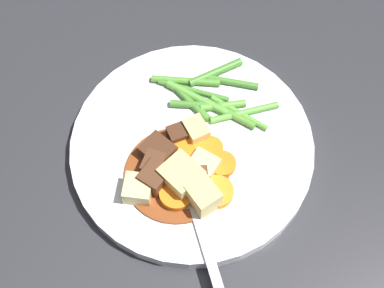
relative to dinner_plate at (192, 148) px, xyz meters
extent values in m
plane|color=#2D2D33|center=(0.00, 0.00, -0.01)|extent=(3.00, 3.00, 0.00)
cylinder|color=white|center=(0.00, 0.00, 0.00)|extent=(0.27, 0.27, 0.02)
cylinder|color=brown|center=(0.04, 0.00, 0.01)|extent=(0.11, 0.11, 0.00)
cylinder|color=orange|center=(0.06, 0.01, 0.02)|extent=(0.05, 0.05, 0.01)
cylinder|color=orange|center=(0.04, 0.05, 0.01)|extent=(0.05, 0.05, 0.01)
cylinder|color=orange|center=(0.01, 0.04, 0.01)|extent=(0.04, 0.04, 0.01)
cylinder|color=orange|center=(0.00, 0.02, 0.01)|extent=(0.03, 0.03, 0.01)
cylinder|color=orange|center=(0.01, 0.00, 0.01)|extent=(0.05, 0.05, 0.01)
cube|color=#E5CC7A|center=(0.06, 0.04, 0.02)|extent=(0.04, 0.04, 0.03)
cube|color=#E5CC7A|center=(-0.01, 0.00, 0.02)|extent=(0.03, 0.03, 0.02)
cube|color=#EAD68C|center=(0.07, -0.03, 0.02)|extent=(0.04, 0.03, 0.02)
cube|color=#E5CC7A|center=(0.05, 0.01, 0.02)|extent=(0.05, 0.05, 0.03)
cube|color=#EAD68C|center=(0.02, 0.02, 0.02)|extent=(0.03, 0.03, 0.02)
cube|color=#56331E|center=(0.04, 0.02, 0.02)|extent=(0.03, 0.03, 0.02)
cube|color=#4C2B19|center=(0.03, -0.03, 0.02)|extent=(0.04, 0.04, 0.02)
cube|color=#4C2B19|center=(0.00, -0.02, 0.02)|extent=(0.03, 0.03, 0.02)
cube|color=#56331E|center=(0.04, -0.03, 0.02)|extent=(0.03, 0.02, 0.02)
cube|color=#56331E|center=(0.06, -0.02, 0.02)|extent=(0.03, 0.03, 0.03)
cylinder|color=#4C8E33|center=(-0.09, 0.01, 0.01)|extent=(0.02, 0.06, 0.01)
cylinder|color=#599E38|center=(-0.05, 0.02, 0.01)|extent=(0.02, 0.06, 0.01)
cylinder|color=#4C8E33|center=(-0.04, -0.01, 0.01)|extent=(0.03, 0.06, 0.01)
cylinder|color=#66AD42|center=(-0.06, 0.04, 0.01)|extent=(0.06, 0.07, 0.01)
cylinder|color=#66AD42|center=(-0.06, 0.03, 0.01)|extent=(0.02, 0.07, 0.01)
cylinder|color=#66AD42|center=(-0.05, -0.02, 0.01)|extent=(0.02, 0.08, 0.01)
cylinder|color=#4C8E33|center=(-0.05, -0.02, 0.01)|extent=(0.03, 0.06, 0.01)
cylinder|color=#4C8E33|center=(-0.05, -0.02, 0.01)|extent=(0.03, 0.05, 0.01)
cylinder|color=#66AD42|center=(-0.06, 0.01, 0.01)|extent=(0.03, 0.05, 0.01)
cylinder|color=#4C8E33|center=(-0.06, -0.03, 0.01)|extent=(0.02, 0.08, 0.01)
cylinder|color=#599E38|center=(-0.07, -0.04, 0.01)|extent=(0.03, 0.08, 0.01)
cylinder|color=#4C8E33|center=(-0.09, -0.01, 0.01)|extent=(0.06, 0.05, 0.01)
cube|color=silver|center=(0.11, 0.07, 0.01)|extent=(0.09, 0.08, 0.00)
cube|color=silver|center=(0.06, 0.03, 0.01)|extent=(0.03, 0.03, 0.00)
cylinder|color=silver|center=(0.03, 0.01, 0.01)|extent=(0.03, 0.03, 0.00)
cylinder|color=silver|center=(0.03, 0.01, 0.01)|extent=(0.03, 0.03, 0.00)
cylinder|color=silver|center=(0.04, 0.00, 0.01)|extent=(0.03, 0.03, 0.00)
cylinder|color=silver|center=(0.04, 0.00, 0.01)|extent=(0.03, 0.03, 0.00)
camera|label=1|loc=(0.25, 0.11, 0.55)|focal=52.44mm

